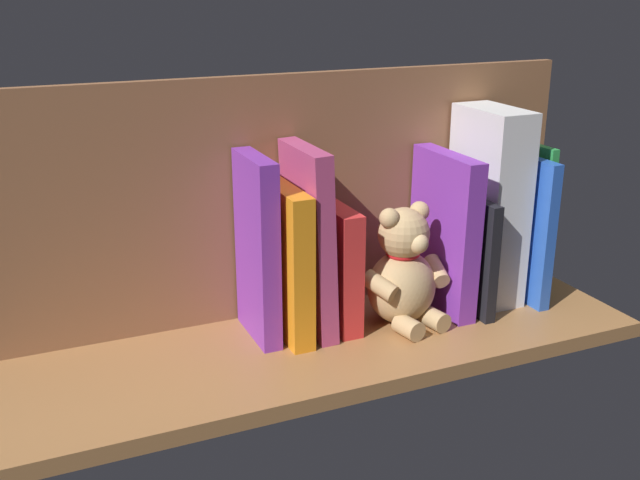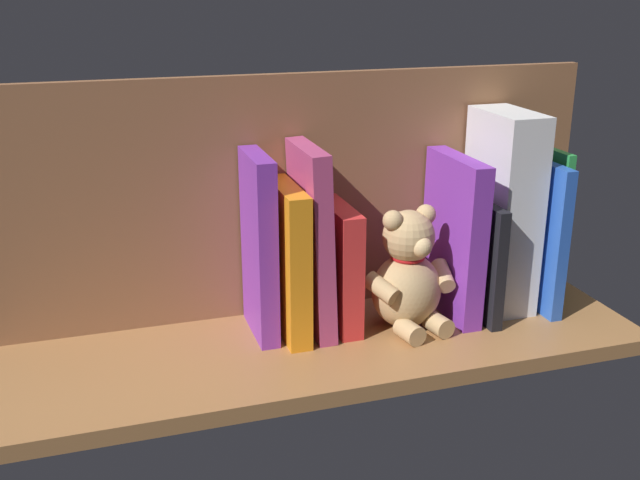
% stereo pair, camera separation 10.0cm
% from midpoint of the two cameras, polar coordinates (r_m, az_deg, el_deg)
% --- Properties ---
extents(ground_plane, '(0.90, 0.28, 0.02)m').
position_cam_midpoint_polar(ground_plane, '(1.06, -2.72, -8.06)').
color(ground_plane, '#9E6B3D').
extents(shelf_back_panel, '(0.90, 0.02, 0.35)m').
position_cam_midpoint_polar(shelf_back_panel, '(1.10, -5.07, 3.26)').
color(shelf_back_panel, brown).
rests_on(shelf_back_panel, ground_plane).
extents(book_0, '(0.01, 0.12, 0.24)m').
position_cam_midpoint_polar(book_0, '(1.22, 12.87, 1.71)').
color(book_0, green).
rests_on(book_0, ground_plane).
extents(book_1, '(0.02, 0.16, 0.22)m').
position_cam_midpoint_polar(book_1, '(1.19, 12.41, 1.04)').
color(book_1, blue).
rests_on(book_1, ground_plane).
extents(dictionary_thick_white, '(0.06, 0.13, 0.30)m').
position_cam_midpoint_polar(dictionary_thick_white, '(1.17, 10.17, 2.56)').
color(dictionary_thick_white, silver).
rests_on(dictionary_thick_white, ground_plane).
extents(book_2, '(0.02, 0.16, 0.18)m').
position_cam_midpoint_polar(book_2, '(1.15, 8.29, -0.77)').
color(book_2, black).
rests_on(book_2, ground_plane).
extents(book_3, '(0.03, 0.15, 0.24)m').
position_cam_midpoint_polar(book_3, '(1.12, 6.84, 0.55)').
color(book_3, purple).
rests_on(book_3, ground_plane).
extents(teddy_bear, '(0.14, 0.13, 0.18)m').
position_cam_midpoint_polar(teddy_bear, '(1.08, 3.68, -2.46)').
color(teddy_bear, tan).
rests_on(teddy_bear, ground_plane).
extents(book_4, '(0.03, 0.13, 0.18)m').
position_cam_midpoint_polar(book_4, '(1.07, -1.55, -1.97)').
color(book_4, red).
rests_on(book_4, ground_plane).
extents(book_5, '(0.04, 0.13, 0.27)m').
position_cam_midpoint_polar(book_5, '(1.04, -3.46, -0.07)').
color(book_5, '#B23F72').
rests_on(book_5, ground_plane).
extents(book_6, '(0.03, 0.14, 0.21)m').
position_cam_midpoint_polar(book_6, '(1.04, -5.34, -1.73)').
color(book_6, orange).
rests_on(book_6, ground_plane).
extents(book_7, '(0.03, 0.12, 0.26)m').
position_cam_midpoint_polar(book_7, '(1.03, -7.55, -0.70)').
color(book_7, purple).
rests_on(book_7, ground_plane).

